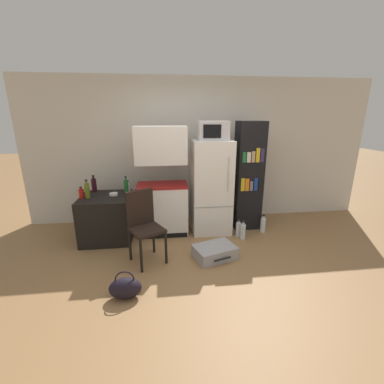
{
  "coord_description": "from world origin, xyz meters",
  "views": [
    {
      "loc": [
        -0.55,
        -2.79,
        1.94
      ],
      "look_at": [
        -0.12,
        0.85,
        0.85
      ],
      "focal_mm": 24.0,
      "sensor_mm": 36.0,
      "label": 1
    }
  ],
  "objects_px": {
    "side_table": "(107,217)",
    "bottle_olive_oil": "(87,190)",
    "water_bottle_front": "(238,229)",
    "bottle_milk_white": "(128,187)",
    "bowl": "(114,194)",
    "microwave": "(212,131)",
    "bottle_ketchup_red": "(81,193)",
    "refrigerator": "(211,187)",
    "handbag": "(125,288)",
    "water_bottle_middle": "(243,231)",
    "chair": "(143,220)",
    "suitcase_large_flat": "(215,252)",
    "bookshelf": "(248,176)",
    "water_bottle_back": "(263,225)",
    "bottle_green_tall": "(126,186)",
    "bottle_wine_dark": "(94,185)",
    "kitchen_hutch": "(162,186)"
  },
  "relations": [
    {
      "from": "bottle_olive_oil",
      "to": "bottle_wine_dark",
      "type": "distance_m",
      "value": 0.36
    },
    {
      "from": "bookshelf",
      "to": "bottle_milk_white",
      "type": "distance_m",
      "value": 2.07
    },
    {
      "from": "refrigerator",
      "to": "chair",
      "type": "xyz_separation_m",
      "value": [
        -1.09,
        -0.83,
        -0.2
      ]
    },
    {
      "from": "bottle_ketchup_red",
      "to": "side_table",
      "type": "bearing_deg",
      "value": 7.82
    },
    {
      "from": "suitcase_large_flat",
      "to": "water_bottle_back",
      "type": "distance_m",
      "value": 1.24
    },
    {
      "from": "side_table",
      "to": "bowl",
      "type": "bearing_deg",
      "value": 18.42
    },
    {
      "from": "side_table",
      "to": "bottle_milk_white",
      "type": "bearing_deg",
      "value": 36.66
    },
    {
      "from": "bottle_green_tall",
      "to": "handbag",
      "type": "bearing_deg",
      "value": -85.02
    },
    {
      "from": "bottle_wine_dark",
      "to": "handbag",
      "type": "height_order",
      "value": "bottle_wine_dark"
    },
    {
      "from": "refrigerator",
      "to": "bowl",
      "type": "bearing_deg",
      "value": -177.92
    },
    {
      "from": "bookshelf",
      "to": "handbag",
      "type": "height_order",
      "value": "bookshelf"
    },
    {
      "from": "bottle_green_tall",
      "to": "handbag",
      "type": "height_order",
      "value": "bottle_green_tall"
    },
    {
      "from": "bottle_ketchup_red",
      "to": "bowl",
      "type": "xyz_separation_m",
      "value": [
        0.46,
        0.09,
        -0.06
      ]
    },
    {
      "from": "side_table",
      "to": "bottle_olive_oil",
      "type": "bearing_deg",
      "value": -167.01
    },
    {
      "from": "side_table",
      "to": "water_bottle_middle",
      "type": "relative_size",
      "value": 2.47
    },
    {
      "from": "bottle_olive_oil",
      "to": "chair",
      "type": "xyz_separation_m",
      "value": [
        0.88,
        -0.67,
        -0.26
      ]
    },
    {
      "from": "handbag",
      "to": "water_bottle_middle",
      "type": "height_order",
      "value": "handbag"
    },
    {
      "from": "bowl",
      "to": "refrigerator",
      "type": "bearing_deg",
      "value": 2.08
    },
    {
      "from": "water_bottle_front",
      "to": "bottle_wine_dark",
      "type": "bearing_deg",
      "value": 168.72
    },
    {
      "from": "chair",
      "to": "side_table",
      "type": "bearing_deg",
      "value": 102.63
    },
    {
      "from": "side_table",
      "to": "suitcase_large_flat",
      "type": "xyz_separation_m",
      "value": [
        1.62,
        -0.81,
        -0.27
      ]
    },
    {
      "from": "handbag",
      "to": "water_bottle_back",
      "type": "bearing_deg",
      "value": 33.81
    },
    {
      "from": "bottle_olive_oil",
      "to": "refrigerator",
      "type": "bearing_deg",
      "value": 4.53
    },
    {
      "from": "microwave",
      "to": "suitcase_large_flat",
      "type": "xyz_separation_m",
      "value": [
        -0.11,
        -0.91,
        -1.63
      ]
    },
    {
      "from": "microwave",
      "to": "bottle_ketchup_red",
      "type": "height_order",
      "value": "microwave"
    },
    {
      "from": "refrigerator",
      "to": "bowl",
      "type": "xyz_separation_m",
      "value": [
        -1.6,
        -0.06,
        -0.05
      ]
    },
    {
      "from": "microwave",
      "to": "bookshelf",
      "type": "bearing_deg",
      "value": 8.56
    },
    {
      "from": "side_table",
      "to": "bottle_olive_oil",
      "type": "relative_size",
      "value": 2.66
    },
    {
      "from": "side_table",
      "to": "water_bottle_front",
      "type": "xyz_separation_m",
      "value": [
        2.16,
        -0.17,
        -0.24
      ]
    },
    {
      "from": "bottle_olive_oil",
      "to": "bowl",
      "type": "relative_size",
      "value": 2.21
    },
    {
      "from": "kitchen_hutch",
      "to": "bottle_wine_dark",
      "type": "distance_m",
      "value": 1.15
    },
    {
      "from": "bottle_milk_white",
      "to": "bowl",
      "type": "bearing_deg",
      "value": -135.08
    },
    {
      "from": "bookshelf",
      "to": "bottle_wine_dark",
      "type": "relative_size",
      "value": 6.68
    },
    {
      "from": "bottle_milk_white",
      "to": "side_table",
      "type": "bearing_deg",
      "value": -143.34
    },
    {
      "from": "bottle_green_tall",
      "to": "handbag",
      "type": "relative_size",
      "value": 0.78
    },
    {
      "from": "refrigerator",
      "to": "microwave",
      "type": "xyz_separation_m",
      "value": [
        -0.0,
        -0.0,
        0.93
      ]
    },
    {
      "from": "bowl",
      "to": "chair",
      "type": "height_order",
      "value": "chair"
    },
    {
      "from": "side_table",
      "to": "water_bottle_middle",
      "type": "distance_m",
      "value": 2.23
    },
    {
      "from": "bottle_milk_white",
      "to": "chair",
      "type": "height_order",
      "value": "chair"
    },
    {
      "from": "bottle_milk_white",
      "to": "chair",
      "type": "distance_m",
      "value": 1.04
    },
    {
      "from": "bottle_green_tall",
      "to": "water_bottle_middle",
      "type": "bearing_deg",
      "value": -13.24
    },
    {
      "from": "bottle_wine_dark",
      "to": "microwave",
      "type": "bearing_deg",
      "value": -5.95
    },
    {
      "from": "water_bottle_front",
      "to": "bottle_green_tall",
      "type": "bearing_deg",
      "value": 169.86
    },
    {
      "from": "bookshelf",
      "to": "bowl",
      "type": "xyz_separation_m",
      "value": [
        -2.27,
        -0.16,
        -0.19
      ]
    },
    {
      "from": "bottle_olive_oil",
      "to": "kitchen_hutch",
      "type": "bearing_deg",
      "value": 9.17
    },
    {
      "from": "bottle_milk_white",
      "to": "water_bottle_back",
      "type": "xyz_separation_m",
      "value": [
        2.29,
        -0.33,
        -0.67
      ]
    },
    {
      "from": "side_table",
      "to": "handbag",
      "type": "distance_m",
      "value": 1.61
    },
    {
      "from": "refrigerator",
      "to": "bookshelf",
      "type": "distance_m",
      "value": 0.69
    },
    {
      "from": "suitcase_large_flat",
      "to": "water_bottle_middle",
      "type": "height_order",
      "value": "water_bottle_middle"
    },
    {
      "from": "bookshelf",
      "to": "bottle_olive_oil",
      "type": "xyz_separation_m",
      "value": [
        -2.64,
        -0.26,
        -0.09
      ]
    }
  ]
}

